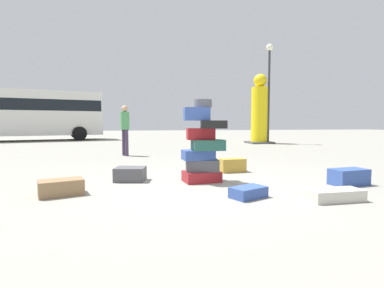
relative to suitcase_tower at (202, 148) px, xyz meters
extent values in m
plane|color=gray|center=(-0.11, -0.29, -0.65)|extent=(80.00, 80.00, 0.00)
cube|color=maroon|center=(-0.01, 0.01, -0.55)|extent=(0.72, 0.53, 0.20)
cube|color=#4C4C51|center=(0.01, 0.04, -0.34)|extent=(0.66, 0.49, 0.22)
cube|color=#334F99|center=(-0.07, 0.04, -0.14)|extent=(0.60, 0.43, 0.18)
cube|color=#26594C|center=(0.10, -0.03, 0.05)|extent=(0.59, 0.40, 0.20)
cube|color=maroon|center=(-0.02, 0.05, 0.26)|extent=(0.54, 0.38, 0.22)
cube|color=black|center=(0.17, -0.19, 0.44)|extent=(0.50, 0.38, 0.14)
cube|color=#334F99|center=(-0.12, -0.04, 0.63)|extent=(0.48, 0.34, 0.24)
cylinder|color=#4C4C51|center=(0.02, 0.04, 0.83)|extent=(0.33, 0.33, 0.15)
cube|color=olive|center=(-2.38, -0.59, -0.53)|extent=(0.73, 0.56, 0.24)
cube|color=beige|center=(1.56, -1.70, -0.57)|extent=(0.78, 0.34, 0.17)
cube|color=#334F99|center=(2.53, -0.80, -0.50)|extent=(0.70, 0.44, 0.29)
cube|color=#B28C33|center=(0.93, 0.95, -0.50)|extent=(0.58, 0.34, 0.31)
cube|color=#4C4C51|center=(-1.35, 0.35, -0.52)|extent=(0.64, 0.55, 0.26)
cube|color=#334F99|center=(0.40, -1.29, -0.57)|extent=(0.61, 0.51, 0.16)
cylinder|color=#3F334C|center=(-1.62, 4.93, -0.20)|extent=(0.12, 0.12, 0.90)
cylinder|color=#3F334C|center=(-1.52, 4.73, -0.20)|extent=(0.12, 0.12, 0.90)
cylinder|color=#4C9959|center=(-1.57, 4.83, 0.55)|extent=(0.30, 0.30, 0.60)
sphere|color=tan|center=(-1.57, 4.83, 0.96)|extent=(0.22, 0.22, 0.22)
cylinder|color=yellow|center=(5.55, 9.76, 0.89)|extent=(0.93, 0.93, 3.09)
sphere|color=yellow|center=(5.55, 9.76, 2.80)|extent=(0.72, 0.72, 0.72)
cube|color=#4C4C4C|center=(5.55, 9.76, -0.60)|extent=(1.30, 1.30, 0.10)
cube|color=silver|center=(-7.66, 14.90, 1.10)|extent=(8.74, 4.48, 2.80)
cube|color=black|center=(-7.66, 14.90, 1.59)|extent=(8.58, 4.45, 0.70)
cylinder|color=black|center=(-5.33, 16.78, -0.20)|extent=(0.93, 0.46, 0.90)
cylinder|color=black|center=(-4.72, 14.36, -0.20)|extent=(0.93, 0.46, 0.90)
cylinder|color=#333338|center=(5.91, 9.44, 1.88)|extent=(0.12, 0.12, 5.05)
sphere|color=#F2F2CC|center=(5.91, 9.44, 4.52)|extent=(0.36, 0.36, 0.36)
camera|label=1|loc=(-1.26, -5.34, 0.46)|focal=27.24mm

